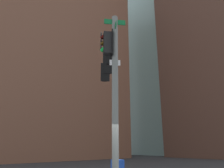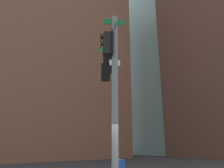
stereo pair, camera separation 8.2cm
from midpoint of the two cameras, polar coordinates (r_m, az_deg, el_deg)
name	(u,v)px [view 1 (the left image)]	position (r m, az deg, el deg)	size (l,w,h in m)	color
signal_pole_assembly	(110,71)	(10.09, -0.80, 3.58)	(3.38, 4.53, 7.24)	slate
building_brick_nearside	(51,45)	(38.56, -16.23, 9.93)	(22.67, 15.44, 36.92)	brown
building_brick_midblock	(220,51)	(47.97, 26.99, 8.04)	(20.59, 15.30, 40.37)	brown
building_glass_tower	(156,54)	(69.47, 11.66, 7.89)	(32.47, 26.70, 60.09)	#9EC6C1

